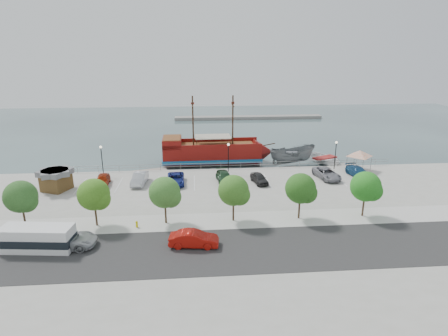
{
  "coord_description": "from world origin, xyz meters",
  "views": [
    {
      "loc": [
        -4.86,
        -45.56,
        17.18
      ],
      "look_at": [
        -1.0,
        2.0,
        2.0
      ],
      "focal_mm": 30.0,
      "sensor_mm": 36.0,
      "label": 1
    }
  ],
  "objects": [
    {
      "name": "seawall_railing",
      "position": [
        0.0,
        7.8,
        0.53
      ],
      "size": [
        50.0,
        0.06,
        1.0
      ],
      "color": "gray",
      "rests_on": "land_slab"
    },
    {
      "name": "parked_car_d",
      "position": [
        -0.97,
        2.07,
        0.68
      ],
      "size": [
        2.31,
        4.84,
        1.36
      ],
      "primitive_type": "imported",
      "rotation": [
        0.0,
        0.0,
        0.09
      ],
      "color": "#214427",
      "rests_on": "land_slab"
    },
    {
      "name": "tree_d",
      "position": [
        -0.85,
        -10.07,
        3.3
      ],
      "size": [
        3.3,
        3.2,
        5.0
      ],
      "color": "#473321",
      "rests_on": "sidewalk"
    },
    {
      "name": "dock_west",
      "position": [
        -12.9,
        9.2,
        -0.78
      ],
      "size": [
        7.84,
        4.12,
        0.43
      ],
      "primitive_type": "cube",
      "rotation": [
        0.0,
        0.0,
        0.27
      ],
      "color": "gray",
      "rests_on": "ground"
    },
    {
      "name": "street_sedan",
      "position": [
        -5.13,
        -15.05,
        0.74
      ],
      "size": [
        4.64,
        2.05,
        1.48
      ],
      "primitive_type": "imported",
      "rotation": [
        0.0,
        0.0,
        1.46
      ],
      "color": "#AF130B",
      "rests_on": "street"
    },
    {
      "name": "fire_hydrant",
      "position": [
        -10.86,
        -10.8,
        0.39
      ],
      "size": [
        0.25,
        0.25,
        0.71
      ],
      "rotation": [
        0.0,
        0.0,
        0.09
      ],
      "color": "#DDC509",
      "rests_on": "sidewalk"
    },
    {
      "name": "street",
      "position": [
        0.0,
        -16.0,
        0.01
      ],
      "size": [
        100.0,
        8.0,
        0.04
      ],
      "primitive_type": "cube",
      "color": "#2B2B2B",
      "rests_on": "land_slab"
    },
    {
      "name": "speedboat",
      "position": [
        16.55,
        12.26,
        -0.3
      ],
      "size": [
        7.09,
        8.07,
        1.39
      ],
      "primitive_type": "imported",
      "rotation": [
        0.0,
        0.0,
        0.41
      ],
      "color": "white",
      "rests_on": "ground"
    },
    {
      "name": "parked_car_e",
      "position": [
        3.69,
        1.25,
        0.66
      ],
      "size": [
        2.3,
        4.11,
        1.32
      ],
      "primitive_type": "imported",
      "rotation": [
        0.0,
        0.0,
        0.2
      ],
      "color": "#252525",
      "rests_on": "land_slab"
    },
    {
      "name": "street_van",
      "position": [
        -16.73,
        -14.31,
        0.77
      ],
      "size": [
        5.56,
        2.6,
        1.54
      ],
      "primitive_type": "imported",
      "rotation": [
        0.0,
        0.0,
        1.56
      ],
      "color": "#A3A6A8",
      "rests_on": "street"
    },
    {
      "name": "parked_car_h",
      "position": [
        18.05,
        2.8,
        0.68
      ],
      "size": [
        2.54,
        4.93,
        1.37
      ],
      "primitive_type": "imported",
      "rotation": [
        0.0,
        0.0,
        0.14
      ],
      "color": "navy",
      "rests_on": "land_slab"
    },
    {
      "name": "sidewalk",
      "position": [
        0.0,
        -10.0,
        0.01
      ],
      "size": [
        100.0,
        4.0,
        0.05
      ],
      "primitive_type": "cube",
      "color": "beige",
      "rests_on": "land_slab"
    },
    {
      "name": "shed",
      "position": [
        -22.54,
        0.82,
        1.43
      ],
      "size": [
        4.28,
        4.28,
        2.68
      ],
      "rotation": [
        0.0,
        0.0,
        -0.41
      ],
      "color": "brown",
      "rests_on": "land_slab"
    },
    {
      "name": "tree_e",
      "position": [
        6.15,
        -10.07,
        3.3
      ],
      "size": [
        3.3,
        3.2,
        5.0
      ],
      "color": "#473321",
      "rests_on": "sidewalk"
    },
    {
      "name": "parked_car_b",
      "position": [
        -12.28,
        2.19,
        0.76
      ],
      "size": [
        1.98,
        4.74,
        1.53
      ],
      "primitive_type": "imported",
      "rotation": [
        0.0,
        0.0,
        -0.08
      ],
      "color": "#B7B9C0",
      "rests_on": "land_slab"
    },
    {
      "name": "tree_c",
      "position": [
        -7.85,
        -10.07,
        3.3
      ],
      "size": [
        3.3,
        3.2,
        5.0
      ],
      "color": "#473321",
      "rests_on": "sidewalk"
    },
    {
      "name": "parked_car_g",
      "position": [
        13.37,
        2.37,
        0.71
      ],
      "size": [
        3.14,
        5.45,
        1.43
      ],
      "primitive_type": "imported",
      "rotation": [
        0.0,
        0.0,
        0.15
      ],
      "color": "gray",
      "rests_on": "land_slab"
    },
    {
      "name": "tree_f",
      "position": [
        13.15,
        -10.07,
        3.3
      ],
      "size": [
        3.3,
        3.2,
        5.0
      ],
      "color": "#473321",
      "rests_on": "sidewalk"
    },
    {
      "name": "shuttle_bus",
      "position": [
        -19.0,
        -14.5,
        1.08
      ],
      "size": [
        6.54,
        2.91,
        2.23
      ],
      "rotation": [
        0.0,
        0.0,
        -0.11
      ],
      "color": "silver",
      "rests_on": "street"
    },
    {
      "name": "dock_east",
      "position": [
        17.46,
        9.2,
        -0.79
      ],
      "size": [
        7.75,
        4.79,
        0.43
      ],
      "primitive_type": "cube",
      "rotation": [
        0.0,
        0.0,
        0.38
      ],
      "color": "gray",
      "rests_on": "ground"
    },
    {
      "name": "canopy_tent",
      "position": [
        19.36,
        5.71,
        3.0
      ],
      "size": [
        4.22,
        4.22,
        3.45
      ],
      "rotation": [
        0.0,
        0.0,
        -0.02
      ],
      "color": "slate",
      "rests_on": "land_slab"
    },
    {
      "name": "parked_car_a",
      "position": [
        -17.08,
        2.08,
        0.72
      ],
      "size": [
        2.06,
        4.35,
        1.44
      ],
      "primitive_type": "imported",
      "rotation": [
        0.0,
        0.0,
        0.09
      ],
      "color": "maroon",
      "rests_on": "land_slab"
    },
    {
      "name": "lamp_post_left",
      "position": [
        -18.0,
        6.5,
        2.94
      ],
      "size": [
        0.36,
        0.36,
        4.28
      ],
      "color": "black",
      "rests_on": "land_slab"
    },
    {
      "name": "ground",
      "position": [
        0.0,
        0.0,
        -1.0
      ],
      "size": [
        160.0,
        160.0,
        0.0
      ],
      "primitive_type": "plane",
      "color": "#314548"
    },
    {
      "name": "lamp_post_mid",
      "position": [
        0.0,
        6.5,
        2.94
      ],
      "size": [
        0.36,
        0.36,
        4.28
      ],
      "color": "black",
      "rests_on": "land_slab"
    },
    {
      "name": "dock_mid",
      "position": [
        8.12,
        9.2,
        -0.82
      ],
      "size": [
        6.66,
        2.75,
        0.37
      ],
      "primitive_type": "cube",
      "rotation": [
        0.0,
        0.0,
        0.14
      ],
      "color": "slate",
      "rests_on": "ground"
    },
    {
      "name": "far_shore",
      "position": [
        10.0,
        55.0,
        -0.6
      ],
      "size": [
        40.0,
        3.0,
        0.8
      ],
      "primitive_type": "cube",
      "color": "gray",
      "rests_on": "ground"
    },
    {
      "name": "land_slab",
      "position": [
        0.0,
        -21.0,
        -0.6
      ],
      "size": [
        100.0,
        58.0,
        1.2
      ],
      "primitive_type": "cube",
      "color": "#9D9B90",
      "rests_on": "ground"
    },
    {
      "name": "parked_car_c",
      "position": [
        -7.49,
        1.86,
        0.68
      ],
      "size": [
        2.35,
        4.91,
        1.35
      ],
      "primitive_type": "imported",
      "rotation": [
        0.0,
        0.0,
        0.02
      ],
      "color": "navy",
      "rests_on": "land_slab"
    },
    {
      "name": "tree_a",
      "position": [
        -21.85,
        -10.07,
        3.3
      ],
      "size": [
        3.3,
        3.2,
        5.0
      ],
      "color": "#473321",
      "rests_on": "sidewalk"
    },
    {
      "name": "lamp_post_right",
      "position": [
        16.0,
        6.5,
        2.94
      ],
      "size": [
        0.36,
        0.36,
        4.28
      ],
      "color": "black",
      "rests_on": "land_slab"
    },
    {
      "name": "tree_b",
      "position": [
        -14.85,
        -10.07,
        3.3
      ],
      "size": [
        3.3,
        3.2,
        5.0
      ],
      "color": "#473321",
      "rests_on": "sidewalk"
    },
    {
      "name": "patrol_boat",
      "position": [
        10.93,
        11.8,
        0.52
      ],
      "size": [
        8.26,
        4.39,
        3.04
      ],
      "primitive_type": "imported",
      "rotation": [
        0.0,
        0.0,
        1.76
      ],
      "color": "slate",
      "rests_on": "ground"
    },
    {
      "name": "pirate_ship",
      "position": [
        -0.72,
        13.86,
        0.96
      ],
      "size": [
        18.66,
        5.47,
        11.73
      ],
      "rotation": [
        0.0,
        0.0,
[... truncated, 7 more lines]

